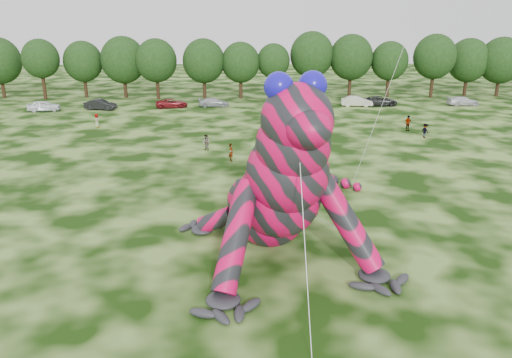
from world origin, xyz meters
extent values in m
plane|color=#16330A|center=(0.00, 0.00, 0.00)|extent=(240.00, 240.00, 0.00)
cylinder|color=silver|center=(5.84, 10.06, 7.63)|extent=(0.02, 0.02, 16.00)
cylinder|color=#382314|center=(4.14, 11.78, 0.12)|extent=(0.08, 0.08, 0.24)
imported|color=white|center=(-31.91, 46.16, 0.75)|extent=(4.63, 2.51, 1.49)
imported|color=black|center=(-24.24, 46.91, 0.74)|extent=(4.71, 2.44, 1.48)
imported|color=maroon|center=(-14.33, 48.34, 0.64)|extent=(4.96, 2.96, 1.29)
imported|color=#A0A4A9|center=(-8.23, 49.07, 0.64)|extent=(4.47, 1.87, 1.29)
imported|color=#171D4E|center=(1.90, 47.41, 0.65)|extent=(4.02, 2.16, 1.30)
imported|color=beige|center=(12.89, 48.65, 0.76)|extent=(4.73, 2.05, 1.51)
imported|color=#252628|center=(16.52, 49.15, 0.70)|extent=(5.08, 2.36, 1.41)
imported|color=silver|center=(28.92, 48.87, 0.67)|extent=(4.69, 2.00, 1.35)
imported|color=gray|center=(-5.25, 19.58, 0.83)|extent=(0.58, 0.71, 1.67)
imported|color=gray|center=(15.79, 28.27, 0.78)|extent=(0.93, 1.15, 1.56)
imported|color=gray|center=(-7.74, 23.45, 0.80)|extent=(0.98, 0.98, 1.60)
imported|color=gray|center=(-21.48, 34.82, 0.82)|extent=(0.73, 0.92, 1.63)
imported|color=gray|center=(15.00, 31.73, 0.91)|extent=(1.15, 0.84, 1.82)
imported|color=gray|center=(2.29, 19.50, 0.92)|extent=(1.31, 1.76, 1.84)
camera|label=1|loc=(-4.39, -24.43, 12.53)|focal=35.00mm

